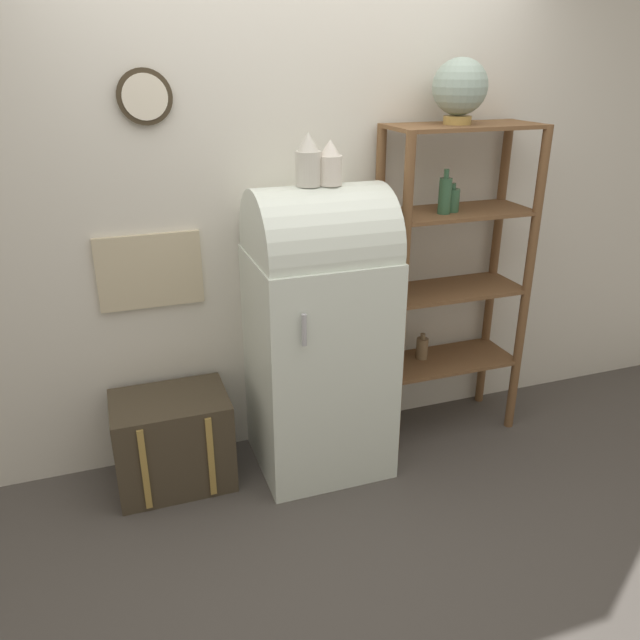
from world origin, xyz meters
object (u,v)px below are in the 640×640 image
suitcase_trunk (173,441)px  vase_center (330,164)px  globe (460,88)px  vase_left (308,161)px  refrigerator (319,328)px

suitcase_trunk → vase_center: vase_center is taller
suitcase_trunk → globe: 2.24m
vase_left → vase_center: 0.10m
refrigerator → suitcase_trunk: bearing=175.6°
globe → vase_left: (-0.80, -0.10, -0.29)m
globe → vase_left: globe is taller
globe → vase_center: bearing=-171.3°
refrigerator → globe: 1.35m
globe → vase_left: size_ratio=1.30×
suitcase_trunk → vase_left: size_ratio=2.40×
refrigerator → vase_center: (0.05, -0.01, 0.81)m
suitcase_trunk → vase_left: (0.71, -0.06, 1.36)m
vase_center → suitcase_trunk: bearing=175.0°
refrigerator → suitcase_trunk: refrigerator is taller
suitcase_trunk → refrigerator: bearing=-4.4°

